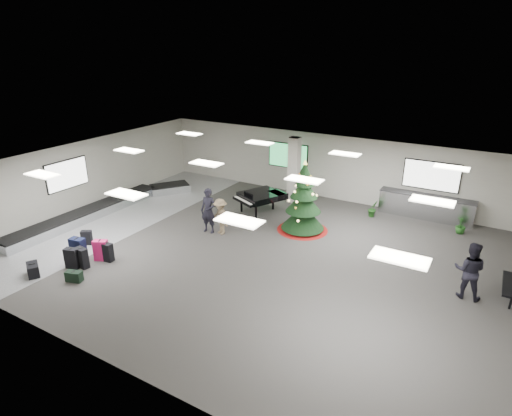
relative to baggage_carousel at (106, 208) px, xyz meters
The scene contains 19 objects.
ground 7.84m from the baggage_carousel, ahead, with size 18.00×18.00×0.00m, color #322F2E.
room_envelope 7.79m from the baggage_carousel, ahead, with size 18.02×14.02×3.21m.
baggage_carousel is the anchor object (origin of this frame).
service_counter 14.50m from the baggage_carousel, 27.67° to the left, with size 4.05×0.65×1.08m.
suitcase_0 5.20m from the baggage_carousel, 53.66° to the right, with size 0.53×0.39×0.75m.
suitcase_1 5.21m from the baggage_carousel, 49.94° to the right, with size 0.50×0.31×0.75m.
pink_suitcase 4.79m from the baggage_carousel, 43.25° to the right, with size 0.56×0.47×0.79m.
suitcase_3 4.92m from the baggage_carousel, 40.96° to the right, with size 0.48×0.30×0.71m.
navy_suitcase 4.58m from the baggage_carousel, 53.12° to the right, with size 0.58×0.39×0.85m.
green_duffel 6.15m from the baggage_carousel, 50.86° to the right, with size 0.59×0.42×0.37m.
suitcase_8 3.36m from the baggage_carousel, 53.43° to the right, with size 0.44×0.39×0.59m.
black_duffel 5.73m from the baggage_carousel, 65.55° to the right, with size 0.73×0.62×0.44m.
christmas_tree 9.14m from the baggage_carousel, 17.85° to the left, with size 2.14×2.14×3.05m.
grand_piano 7.15m from the baggage_carousel, 30.12° to the left, with size 2.17×2.39×1.12m.
traveler_a 5.49m from the baggage_carousel, ahead, with size 0.69×0.45×1.88m, color black.
traveler_b 5.99m from the baggage_carousel, ahead, with size 0.97×0.56×1.51m, color #846E51.
traveler_bench 15.15m from the baggage_carousel, ahead, with size 0.90×0.70×1.84m, color black.
potted_plant_left 12.20m from the baggage_carousel, 27.92° to the left, with size 0.43×0.35×0.78m, color #143F15.
potted_plant_right 15.52m from the baggage_carousel, 21.79° to the left, with size 0.40×0.40×0.71m, color #143F15.
Camera 1 is at (7.42, -12.43, 7.40)m, focal length 30.00 mm.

